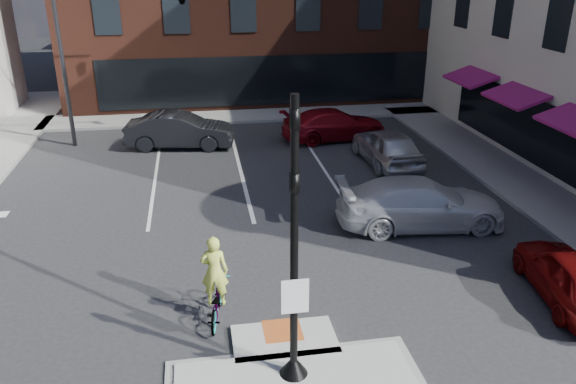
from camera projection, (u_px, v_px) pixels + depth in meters
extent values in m
cube|color=#A8A8A3|center=(285.00, 340.00, 13.00)|extent=(2.40, 1.40, 0.12)
cube|color=#C55822|center=(283.00, 330.00, 13.25)|extent=(0.90, 0.90, 0.01)
cube|color=gray|center=(9.00, 135.00, 28.07)|extent=(3.00, 20.00, 0.15)
cube|color=gray|center=(519.00, 181.00, 22.29)|extent=(3.00, 24.00, 0.15)
cube|color=gray|center=(279.00, 114.00, 32.03)|extent=(26.00, 3.00, 0.15)
cube|color=black|center=(277.00, 80.00, 32.28)|extent=(20.00, 0.12, 2.80)
cube|color=black|center=(554.00, 140.00, 21.85)|extent=(0.12, 16.00, 2.60)
cube|color=#A9166F|center=(543.00, 107.00, 21.23)|extent=(1.46, 3.00, 0.58)
cube|color=#A9166F|center=(470.00, 77.00, 26.69)|extent=(1.46, 3.00, 0.58)
cone|color=black|center=(294.00, 364.00, 11.80)|extent=(0.60, 0.60, 0.45)
cylinder|color=black|center=(294.00, 244.00, 10.70)|extent=(0.16, 0.16, 5.80)
cube|color=white|center=(295.00, 297.00, 11.01)|extent=(0.55, 0.04, 0.75)
imported|color=black|center=(295.00, 139.00, 9.90)|extent=(0.18, 0.22, 1.10)
imported|color=black|center=(294.00, 201.00, 10.36)|extent=(0.18, 0.22, 1.10)
cylinder|color=black|center=(62.00, 61.00, 25.28)|extent=(0.20, 0.20, 8.00)
imported|color=maroon|center=(572.00, 276.00, 14.40)|extent=(2.27, 4.34, 1.41)
imported|color=silver|center=(421.00, 203.00, 18.46)|extent=(5.68, 2.67, 1.60)
imported|color=black|center=(180.00, 130.00, 26.26)|extent=(5.18, 2.41, 1.64)
imported|color=silver|center=(387.00, 146.00, 24.06)|extent=(2.14, 4.82, 1.61)
imported|color=maroon|center=(334.00, 124.00, 27.48)|extent=(5.38, 2.77, 1.49)
imported|color=#3F3F44|center=(216.00, 302.00, 13.70)|extent=(0.92, 1.88, 0.95)
imported|color=#D4E852|center=(214.00, 271.00, 13.37)|extent=(0.73, 0.54, 1.81)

